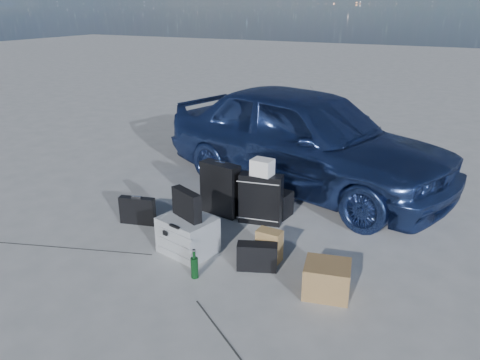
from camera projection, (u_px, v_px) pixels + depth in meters
name	position (u px, v px, depth m)	size (l,w,h in m)	color
ground	(214.00, 259.00, 5.11)	(60.00, 60.00, 0.00)	#ACABA7
car	(305.00, 138.00, 6.91)	(1.80, 4.46, 1.52)	#334C8E
pelican_case	(188.00, 235.00, 5.20)	(0.57, 0.46, 0.41)	#A3A6A9
laptop_bag	(187.00, 204.00, 5.08)	(0.43, 0.11, 0.32)	black
briefcase	(138.00, 211.00, 5.88)	(0.45, 0.10, 0.35)	black
suitcase_left	(220.00, 189.00, 6.11)	(0.54, 0.19, 0.70)	black
suitcase_right	(261.00, 199.00, 5.87)	(0.54, 0.19, 0.64)	black
white_carton	(262.00, 167.00, 5.71)	(0.25, 0.20, 0.20)	silver
duffel_bag	(267.00, 201.00, 6.21)	(0.66, 0.28, 0.33)	black
flat_box_white	(268.00, 187.00, 6.15)	(0.36, 0.27, 0.06)	silver
flat_box_black	(268.00, 183.00, 6.11)	(0.25, 0.18, 0.05)	black
kraft_bag	(269.00, 246.00, 5.03)	(0.27, 0.16, 0.35)	#AC8B4B
cardboard_box	(327.00, 279.00, 4.45)	(0.43, 0.38, 0.32)	brown
plastic_bag	(336.00, 270.00, 4.77)	(0.26, 0.22, 0.15)	silver
messenger_bag	(257.00, 257.00, 4.87)	(0.42, 0.16, 0.29)	black
green_bottle	(194.00, 264.00, 4.72)	(0.08, 0.08, 0.30)	black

